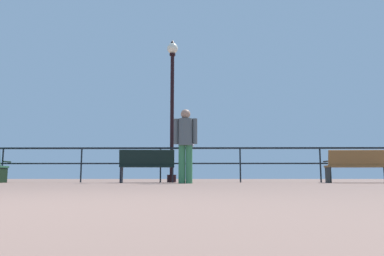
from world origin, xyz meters
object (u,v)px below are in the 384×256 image
at_px(bench_near_left, 147,164).
at_px(lamppost_center, 172,97).
at_px(seagull_on_rail, 191,144).
at_px(bench_near_right, 359,165).
at_px(person_by_bench, 185,140).

relative_size(bench_near_left, lamppost_center, 0.34).
bearing_deg(lamppost_center, bench_near_left, -120.96).
xyz_separation_m(lamppost_center, seagull_on_rail, (0.57, -0.24, -1.43)).
bearing_deg(bench_near_left, bench_near_right, -0.06).
height_order(lamppost_center, seagull_on_rail, lamppost_center).
bearing_deg(seagull_on_rail, bench_near_left, -147.26).
height_order(bench_near_left, seagull_on_rail, seagull_on_rail).
xyz_separation_m(bench_near_right, seagull_on_rail, (-4.46, 0.76, 0.61)).
bearing_deg(seagull_on_rail, lamppost_center, 157.63).
height_order(bench_near_left, person_by_bench, person_by_bench).
bearing_deg(seagull_on_rail, person_by_bench, -93.66).
relative_size(lamppost_center, person_by_bench, 2.40).
relative_size(lamppost_center, seagull_on_rail, 10.81).
height_order(person_by_bench, seagull_on_rail, person_by_bench).
distance_m(lamppost_center, seagull_on_rail, 1.56).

